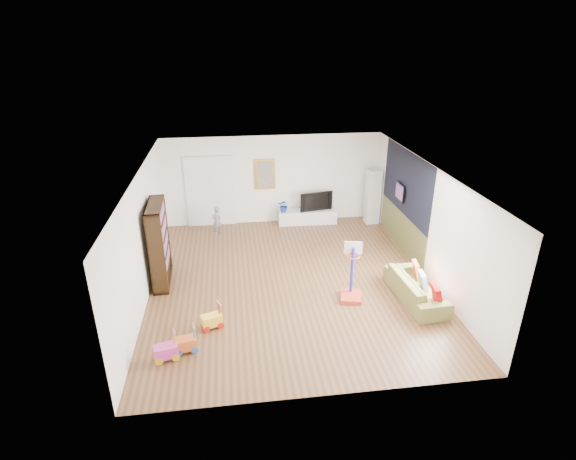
{
  "coord_description": "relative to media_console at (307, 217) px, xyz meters",
  "views": [
    {
      "loc": [
        -1.3,
        -9.23,
        5.43
      ],
      "look_at": [
        0.0,
        0.4,
        1.15
      ],
      "focal_mm": 28.0,
      "sensor_mm": 36.0,
      "label": 1
    }
  ],
  "objects": [
    {
      "name": "media_console",
      "position": [
        0.0,
        0.0,
        0.0
      ],
      "size": [
        1.8,
        0.5,
        0.42
      ],
      "primitive_type": "cube",
      "rotation": [
        0.0,
        0.0,
        -0.03
      ],
      "color": "silver",
      "rests_on": "ground"
    },
    {
      "name": "pillow_center",
      "position": [
        1.78,
        -4.58,
        0.23
      ],
      "size": [
        0.14,
        0.38,
        0.37
      ],
      "primitive_type": "cube",
      "rotation": [
        0.0,
        0.0,
        -0.12
      ],
      "color": "white",
      "rests_on": "sofa"
    },
    {
      "name": "olive_wainscot",
      "position": [
        2.22,
        -2.05,
        0.29
      ],
      "size": [
        0.01,
        3.2,
        1.0
      ],
      "primitive_type": "cube",
      "color": "brown",
      "rests_on": "wall_right"
    },
    {
      "name": "wall_right",
      "position": [
        2.23,
        -3.45,
        1.14
      ],
      "size": [
        0.0,
        7.5,
        2.7
      ],
      "primitive_type": "cube",
      "color": "white",
      "rests_on": "ground"
    },
    {
      "name": "painting_back",
      "position": [
        -1.27,
        0.26,
        1.34
      ],
      "size": [
        0.62,
        0.06,
        0.92
      ],
      "primitive_type": "cube",
      "color": "gold",
      "rests_on": "wall_back"
    },
    {
      "name": "wall_front",
      "position": [
        -1.02,
        -7.2,
        1.14
      ],
      "size": [
        6.5,
        0.0,
        2.7
      ],
      "primitive_type": "cube",
      "color": "silver",
      "rests_on": "ground"
    },
    {
      "name": "basketball_hoop",
      "position": [
        0.21,
        -4.41,
        0.45
      ],
      "size": [
        0.57,
        0.64,
        1.32
      ],
      "primitive_type": "cube",
      "rotation": [
        0.0,
        0.0,
        -0.23
      ],
      "color": "red",
      "rests_on": "ground"
    },
    {
      "name": "navy_accent",
      "position": [
        2.22,
        -2.05,
        1.64
      ],
      "size": [
        0.01,
        3.2,
        1.7
      ],
      "primitive_type": "cube",
      "color": "black",
      "rests_on": "wall_right"
    },
    {
      "name": "ceiling",
      "position": [
        -1.02,
        -3.45,
        2.49
      ],
      "size": [
        6.5,
        7.5,
        0.0
      ],
      "primitive_type": "cube",
      "color": "white",
      "rests_on": "ground"
    },
    {
      "name": "wall_left",
      "position": [
        -4.27,
        -3.45,
        1.14
      ],
      "size": [
        0.0,
        7.5,
        2.7
      ],
      "primitive_type": "cube",
      "color": "silver",
      "rests_on": "ground"
    },
    {
      "name": "tv",
      "position": [
        0.25,
        0.05,
        0.51
      ],
      "size": [
        1.04,
        0.32,
        0.59
      ],
      "primitive_type": "imported",
      "rotation": [
        0.0,
        0.0,
        0.18
      ],
      "color": "black",
      "rests_on": "media_console"
    },
    {
      "name": "pillow_left",
      "position": [
        1.83,
        -5.16,
        0.23
      ],
      "size": [
        0.17,
        0.42,
        0.41
      ],
      "primitive_type": "cube",
      "rotation": [
        0.0,
        0.0,
        -0.14
      ],
      "color": "#A80B0E",
      "rests_on": "sofa"
    },
    {
      "name": "child",
      "position": [
        -2.76,
        -0.48,
        0.22
      ],
      "size": [
        0.37,
        0.36,
        0.86
      ],
      "primitive_type": "imported",
      "rotation": [
        0.0,
        0.0,
        3.88
      ],
      "color": "slate",
      "rests_on": "ground"
    },
    {
      "name": "floor",
      "position": [
        -1.02,
        -3.45,
        -0.21
      ],
      "size": [
        6.5,
        7.5,
        0.0
      ],
      "primitive_type": "cube",
      "color": "brown",
      "rests_on": "ground"
    },
    {
      "name": "artwork_right",
      "position": [
        2.15,
        -1.85,
        1.34
      ],
      "size": [
        0.04,
        0.56,
        0.46
      ],
      "primitive_type": "cube",
      "color": "#7F3F8C",
      "rests_on": "wall_right"
    },
    {
      "name": "bookshelf",
      "position": [
        -4.01,
        -3.05,
        0.76
      ],
      "size": [
        0.4,
        1.34,
        1.95
      ],
      "primitive_type": "cube",
      "rotation": [
        0.0,
        0.0,
        0.04
      ],
      "color": "black",
      "rests_on": "ground"
    },
    {
      "name": "wall_back",
      "position": [
        -1.02,
        0.3,
        1.14
      ],
      "size": [
        6.5,
        0.0,
        2.7
      ],
      "primitive_type": "cube",
      "color": "white",
      "rests_on": "ground"
    },
    {
      "name": "pillow_right",
      "position": [
        1.83,
        -4.09,
        0.23
      ],
      "size": [
        0.16,
        0.39,
        0.38
      ],
      "primitive_type": "cube",
      "rotation": [
        0.0,
        0.0,
        -0.18
      ],
      "color": "#C25226",
      "rests_on": "sofa"
    },
    {
      "name": "sofa",
      "position": [
        1.62,
        -4.61,
        0.07
      ],
      "size": [
        0.86,
        1.95,
        0.56
      ],
      "primitive_type": "imported",
      "rotation": [
        0.0,
        0.0,
        1.63
      ],
      "color": "olive",
      "rests_on": "ground"
    },
    {
      "name": "ride_on_orange",
      "position": [
        -3.29,
        -5.76,
        0.06
      ],
      "size": [
        0.44,
        0.32,
        0.54
      ],
      "primitive_type": "cube",
      "rotation": [
        0.0,
        0.0,
        0.18
      ],
      "color": "orange",
      "rests_on": "ground"
    },
    {
      "name": "ride_on_yellow",
      "position": [
        -2.83,
        -5.08,
        0.06
      ],
      "size": [
        0.46,
        0.37,
        0.54
      ],
      "primitive_type": "cube",
      "rotation": [
        0.0,
        0.0,
        0.34
      ],
      "color": "yellow",
      "rests_on": "ground"
    },
    {
      "name": "vase_plant",
      "position": [
        -0.72,
        -0.02,
        0.41
      ],
      "size": [
        0.44,
        0.41,
        0.41
      ],
      "primitive_type": "imported",
      "rotation": [
        0.0,
        0.0,
        -0.29
      ],
      "color": "navy",
      "rests_on": "media_console"
    },
    {
      "name": "ride_on_pink",
      "position": [
        -3.62,
        -5.94,
        0.07
      ],
      "size": [
        0.47,
        0.35,
        0.56
      ],
      "primitive_type": "cube",
      "rotation": [
        0.0,
        0.0,
        0.25
      ],
      "color": "#DA3AA2",
      "rests_on": "ground"
    },
    {
      "name": "tall_cabinet",
      "position": [
        1.98,
        -0.19,
        0.64
      ],
      "size": [
        0.4,
        0.4,
        1.69
      ],
      "primitive_type": "cube",
      "rotation": [
        0.0,
        0.0,
        -0.02
      ],
      "color": "silver",
      "rests_on": "ground"
    },
    {
      "name": "doorway",
      "position": [
        -2.92,
        0.26,
        0.84
      ],
      "size": [
        1.45,
        0.06,
        2.1
      ],
      "primitive_type": "cube",
      "color": "white",
      "rests_on": "ground"
    }
  ]
}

